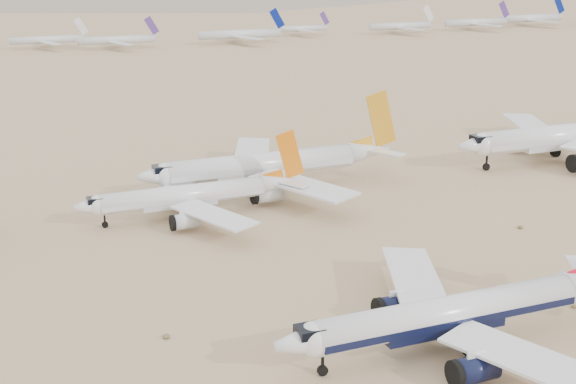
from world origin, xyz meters
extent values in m
plane|color=#9A7959|center=(0.00, 0.00, 0.00)|extent=(7000.00, 7000.00, 0.00)
cylinder|color=silver|center=(1.45, -1.66, 4.94)|extent=(36.34, 4.30, 4.30)
cube|color=black|center=(1.45, -1.66, 4.40)|extent=(35.61, 4.36, 0.97)
sphere|color=silver|center=(-16.72, -1.66, 4.94)|extent=(4.30, 4.30, 4.30)
cube|color=black|center=(-17.37, -1.66, 6.12)|extent=(3.01, 2.79, 1.07)
cube|color=silver|center=(4.25, -14.40, 4.19)|extent=(14.03, 22.12, 0.67)
cylinder|color=black|center=(-0.57, -10.59, 2.25)|extent=(5.05, 3.09, 3.09)
cube|color=silver|center=(4.25, 11.09, 4.19)|extent=(14.03, 22.12, 0.67)
cylinder|color=black|center=(-0.57, 7.27, 2.25)|extent=(5.05, 3.09, 3.09)
cylinder|color=black|center=(-15.65, -1.66, 0.64)|extent=(1.29, 0.54, 1.29)
cylinder|color=black|center=(2.96, -4.66, 0.90)|extent=(1.80, 1.07, 1.80)
cylinder|color=black|center=(2.96, 1.35, 0.90)|extent=(1.80, 1.07, 1.80)
cylinder|color=silver|center=(75.71, 64.99, 6.08)|extent=(43.65, 5.29, 5.29)
cube|color=silver|center=(75.71, 64.99, 5.42)|extent=(42.77, 5.37, 1.19)
sphere|color=silver|center=(53.89, 64.99, 6.08)|extent=(5.29, 5.29, 5.29)
cube|color=black|center=(53.09, 64.99, 7.54)|extent=(3.70, 3.44, 1.32)
cube|color=silver|center=(79.08, 80.37, 5.16)|extent=(16.86, 26.56, 0.82)
cylinder|color=silver|center=(73.29, 75.78, 2.77)|extent=(6.06, 3.81, 3.81)
cylinder|color=black|center=(55.21, 64.99, 0.79)|extent=(1.59, 0.66, 1.59)
cylinder|color=black|center=(77.53, 68.70, 1.11)|extent=(2.22, 1.32, 2.22)
cylinder|color=silver|center=(3.53, 69.83, 5.54)|extent=(39.66, 4.82, 4.82)
cube|color=silver|center=(3.53, 69.83, 4.94)|extent=(38.87, 4.89, 1.08)
sphere|color=silver|center=(-16.30, 69.83, 5.54)|extent=(4.82, 4.82, 4.82)
cube|color=black|center=(-17.02, 69.83, 6.87)|extent=(3.37, 3.13, 1.21)
cone|color=silver|center=(28.04, 69.83, 5.90)|extent=(9.92, 4.82, 4.82)
cube|color=silver|center=(6.59, 55.85, 4.70)|extent=(15.32, 24.14, 0.75)
cube|color=silver|center=(29.97, 65.25, 6.51)|extent=(6.30, 8.23, 0.29)
cylinder|color=silver|center=(1.33, 60.01, 2.53)|extent=(5.51, 3.47, 3.47)
cube|color=silver|center=(6.59, 83.80, 4.70)|extent=(15.32, 24.14, 0.75)
cube|color=silver|center=(29.97, 74.41, 6.51)|extent=(6.30, 8.23, 0.29)
cylinder|color=silver|center=(1.33, 79.64, 2.53)|extent=(5.51, 3.47, 3.47)
cube|color=orange|center=(30.80, 69.83, 12.77)|extent=(7.52, 0.39, 12.39)
cylinder|color=black|center=(-15.10, 69.83, 0.72)|extent=(1.45, 0.60, 1.45)
cylinder|color=black|center=(5.18, 66.45, 1.01)|extent=(2.02, 1.21, 2.02)
cylinder|color=black|center=(5.18, 73.20, 1.01)|extent=(2.02, 1.21, 2.02)
cylinder|color=silver|center=(-15.72, 59.47, 4.34)|extent=(30.85, 3.77, 3.77)
cube|color=silver|center=(-15.72, 59.47, 3.87)|extent=(30.24, 3.83, 0.85)
sphere|color=silver|center=(-31.15, 59.47, 4.34)|extent=(3.77, 3.77, 3.77)
cube|color=black|center=(-31.72, 59.47, 5.37)|extent=(2.64, 2.45, 0.94)
cone|color=silver|center=(3.34, 59.47, 4.62)|extent=(7.71, 3.77, 3.77)
cube|color=silver|center=(-13.34, 48.58, 3.68)|extent=(11.92, 18.78, 0.58)
cube|color=silver|center=(4.84, 55.90, 5.09)|extent=(4.90, 6.40, 0.23)
cylinder|color=silver|center=(-17.44, 51.82, 1.98)|extent=(4.29, 2.72, 2.72)
cube|color=silver|center=(-13.34, 70.35, 3.68)|extent=(11.92, 18.78, 0.58)
cube|color=silver|center=(4.84, 63.03, 5.09)|extent=(4.90, 6.40, 0.23)
cylinder|color=silver|center=(-17.44, 67.11, 1.98)|extent=(4.29, 2.72, 2.72)
cube|color=orange|center=(5.49, 59.47, 9.97)|extent=(5.85, 0.30, 9.63)
cylinder|color=black|center=(-30.21, 59.47, 0.57)|extent=(1.13, 0.47, 1.13)
cylinder|color=black|center=(-14.44, 56.83, 0.79)|extent=(1.58, 0.94, 1.58)
cylinder|color=black|center=(-14.44, 62.10, 0.79)|extent=(1.58, 0.94, 1.58)
cylinder|color=silver|center=(-10.81, 322.90, 4.11)|extent=(34.66, 3.43, 3.43)
cube|color=silver|center=(5.51, 322.90, 9.90)|extent=(6.90, 0.34, 8.69)
cube|color=silver|center=(-10.81, 313.93, 3.60)|extent=(9.13, 15.96, 0.34)
cube|color=silver|center=(-10.81, 331.87, 3.60)|extent=(9.13, 15.96, 0.34)
cylinder|color=silver|center=(19.59, 308.88, 4.21)|extent=(36.53, 3.61, 3.61)
cube|color=#482E7B|center=(36.79, 308.88, 10.31)|extent=(7.28, 0.36, 9.16)
cube|color=silver|center=(19.59, 299.43, 3.66)|extent=(9.62, 16.82, 0.36)
cube|color=silver|center=(19.59, 318.34, 3.66)|extent=(9.62, 16.82, 0.36)
cylinder|color=silver|center=(80.99, 307.37, 4.50)|extent=(42.50, 4.20, 4.20)
cube|color=navy|center=(100.99, 307.37, 11.60)|extent=(8.46, 0.42, 10.66)
cube|color=silver|center=(80.99, 296.37, 3.87)|extent=(11.20, 19.56, 0.42)
cube|color=silver|center=(80.99, 318.37, 3.87)|extent=(11.20, 19.56, 0.42)
cylinder|color=silver|center=(122.24, 326.28, 3.88)|extent=(29.97, 2.96, 2.96)
cube|color=#482E7B|center=(136.34, 326.28, 8.89)|extent=(5.97, 0.30, 7.52)
cube|color=silver|center=(122.24, 318.52, 3.44)|extent=(7.90, 13.80, 0.30)
cube|color=silver|center=(122.24, 334.04, 3.44)|extent=(7.90, 13.80, 0.30)
cylinder|color=silver|center=(177.24, 314.54, 4.25)|extent=(37.35, 3.69, 3.69)
cube|color=silver|center=(194.82, 314.54, 10.49)|extent=(7.44, 0.37, 9.37)
cube|color=silver|center=(177.24, 304.87, 3.69)|extent=(9.84, 17.19, 0.37)
cube|color=silver|center=(177.24, 324.20, 3.69)|extent=(9.84, 17.19, 0.37)
cylinder|color=silver|center=(227.27, 315.21, 4.39)|extent=(40.32, 3.98, 3.98)
cube|color=#482E7B|center=(246.25, 315.21, 11.13)|extent=(8.03, 0.40, 10.11)
cube|color=silver|center=(227.27, 304.78, 3.79)|extent=(10.62, 18.56, 0.40)
cube|color=silver|center=(227.27, 325.65, 3.79)|extent=(10.62, 18.56, 0.40)
cylinder|color=silver|center=(271.97, 322.55, 4.55)|extent=(43.59, 4.31, 4.31)
cube|color=navy|center=(292.48, 322.55, 11.84)|extent=(8.68, 0.43, 10.93)
cube|color=silver|center=(271.97, 311.27, 3.91)|extent=(11.48, 20.07, 0.43)
cube|color=silver|center=(271.97, 333.84, 3.91)|extent=(11.48, 20.07, 0.43)
ellipsoid|color=brown|center=(-30.40, 14.40, 0.29)|extent=(0.98, 0.98, 0.54)
ellipsoid|color=brown|center=(24.40, 1.60, 0.25)|extent=(0.84, 0.84, 0.46)
ellipsoid|color=brown|center=(38.10, 30.90, 0.29)|extent=(0.98, 0.98, 0.54)
camera|label=1|loc=(-51.16, -77.37, 48.80)|focal=50.00mm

